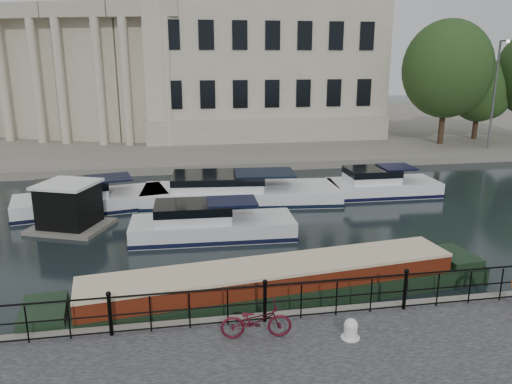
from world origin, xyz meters
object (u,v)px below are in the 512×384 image
bicycle (256,320)px  harbour_hut (69,208)px  mooring_bollard (351,329)px  narrowboat (273,289)px

bicycle → harbour_hut: harbour_hut is taller
mooring_bollard → harbour_hut: (-8.81, 11.60, 0.15)m
bicycle → mooring_bollard: (2.34, -0.45, -0.22)m
bicycle → mooring_bollard: 2.40m
mooring_bollard → narrowboat: narrowboat is taller
mooring_bollard → narrowboat: size_ratio=0.04×
narrowboat → bicycle: bearing=-116.6°
bicycle → narrowboat: 3.19m
mooring_bollard → narrowboat: bearing=110.7°
narrowboat → harbour_hut: size_ratio=3.79×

